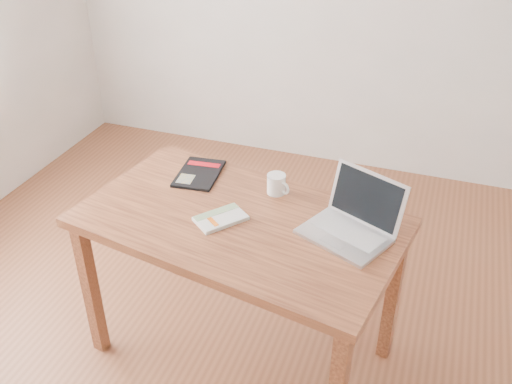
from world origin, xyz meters
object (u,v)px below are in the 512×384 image
(desk, at_px, (240,236))
(black_guidebook, at_px, (199,173))
(coffee_mug, at_px, (277,184))
(white_guidebook, at_px, (221,218))
(laptop, at_px, (352,222))

(desk, distance_m, black_guidebook, 0.41)
(black_guidebook, distance_m, coffee_mug, 0.38)
(desk, distance_m, coffee_mug, 0.28)
(desk, height_order, coffee_mug, coffee_mug)
(desk, relative_size, white_guidebook, 6.03)
(black_guidebook, distance_m, laptop, 0.77)
(desk, height_order, white_guidebook, white_guidebook)
(laptop, xyz_separation_m, coffee_mug, (-0.36, 0.18, -0.00))
(black_guidebook, relative_size, coffee_mug, 2.58)
(coffee_mug, bearing_deg, black_guidebook, -156.31)
(desk, xyz_separation_m, black_guidebook, (-0.29, 0.26, 0.10))
(white_guidebook, bearing_deg, laptop, 48.50)
(white_guidebook, bearing_deg, black_guidebook, 165.66)
(desk, relative_size, black_guidebook, 4.87)
(white_guidebook, xyz_separation_m, coffee_mug, (0.15, 0.27, 0.04))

